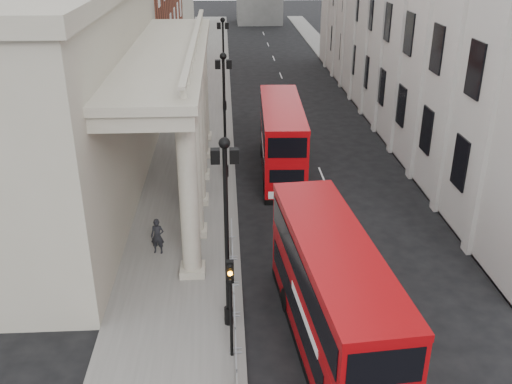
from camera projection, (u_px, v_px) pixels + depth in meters
sidewalk_west at (197, 131)px, 47.69m from camera, size 6.00×140.00×0.12m
sidewalk_east at (391, 128)px, 48.52m from camera, size 3.00×140.00×0.12m
kerb at (232, 130)px, 47.84m from camera, size 0.20×140.00×0.14m
portico_building at (58, 102)px, 33.95m from camera, size 9.00×28.00×12.00m
lamp_post_south at (226, 223)px, 22.19m from camera, size 1.05×0.44×8.32m
lamp_post_mid at (224, 108)px, 36.71m from camera, size 1.05×0.44×8.32m
lamp_post_north at (224, 58)px, 51.24m from camera, size 1.05×0.44×8.32m
traffic_light at (231, 292)px, 21.11m from camera, size 0.28×0.33×4.30m
crowd_barriers at (235, 340)px, 22.35m from camera, size 0.50×18.75×1.10m
bus_near at (332, 294)px, 21.97m from camera, size 3.70×11.42×4.85m
bus_far at (282, 137)px, 38.83m from camera, size 3.07×11.10×4.75m
pedestrian_a at (158, 236)px, 29.13m from camera, size 0.75×0.55×1.90m
pedestrian_b at (187, 172)px, 37.21m from camera, size 0.84×0.66×1.68m
pedestrian_c at (189, 186)px, 35.14m from camera, size 0.85×0.57×1.72m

